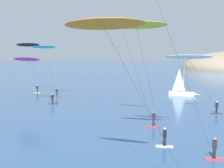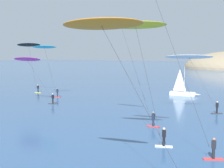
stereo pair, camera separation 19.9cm
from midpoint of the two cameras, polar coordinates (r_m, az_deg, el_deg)
name	(u,v)px [view 2 (the right image)]	position (r m, az deg, el deg)	size (l,w,h in m)	color
sailboat_near	(184,92)	(56.16, 14.53, -1.64)	(5.96, 2.02, 5.70)	white
kitesurfer_magenta	(29,62)	(48.16, -16.42, 4.26)	(8.03, 2.91, 7.59)	#2D2D33
kitesurfer_black	(29,49)	(60.95, -16.36, 6.92)	(5.94, 2.31, 10.34)	yellow
kitesurfer_cyan	(46,51)	(54.14, -13.25, 6.55)	(5.74, 2.69, 9.67)	red
kitesurfer_orange	(109,39)	(16.03, -0.19, 9.17)	(8.29, 2.69, 10.07)	#2D2D33
kitesurfer_white	(191,61)	(39.26, 15.94, 4.50)	(7.31, 4.04, 8.00)	#2D2D33
kitesurfer_yellow	(138,34)	(24.26, 5.51, 10.02)	(5.87, 3.19, 10.80)	silver
kitesurfer_pink	(123,31)	(32.33, 2.45, 10.67)	(7.28, 1.62, 12.03)	red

